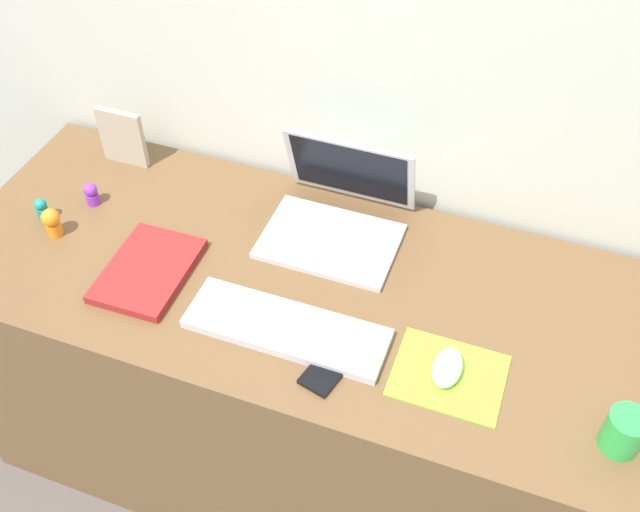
{
  "coord_description": "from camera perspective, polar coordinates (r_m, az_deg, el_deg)",
  "views": [
    {
      "loc": [
        0.35,
        -0.99,
        1.9
      ],
      "look_at": [
        -0.02,
        0.0,
        0.83
      ],
      "focal_mm": 41.37,
      "sensor_mm": 36.0,
      "label": 1
    }
  ],
  "objects": [
    {
      "name": "ground_plane",
      "position": [
        2.17,
        0.41,
        -15.62
      ],
      "size": [
        6.0,
        6.0,
        0.0
      ],
      "primitive_type": "plane",
      "color": "#59514C"
    },
    {
      "name": "cell_phone",
      "position": [
        1.43,
        0.75,
        -8.55
      ],
      "size": [
        0.09,
        0.14,
        0.01
      ],
      "primitive_type": "cube",
      "rotation": [
        0.0,
        0.0,
        -0.25
      ],
      "color": "black",
      "rests_on": "desk"
    },
    {
      "name": "keyboard",
      "position": [
        1.48,
        -2.6,
        -5.62
      ],
      "size": [
        0.41,
        0.13,
        0.02
      ],
      "primitive_type": "cube",
      "color": "silver",
      "rests_on": "desk"
    },
    {
      "name": "desk",
      "position": [
        1.86,
        0.47,
        -10.11
      ],
      "size": [
        1.71,
        0.64,
        0.74
      ],
      "primitive_type": "cube",
      "color": "brown",
      "rests_on": "ground_plane"
    },
    {
      "name": "mouse",
      "position": [
        1.43,
        9.83,
        -8.5
      ],
      "size": [
        0.06,
        0.1,
        0.03
      ],
      "primitive_type": "ellipsoid",
      "color": "silver",
      "rests_on": "mousepad"
    },
    {
      "name": "laptop",
      "position": [
        1.66,
        1.48,
        3.65
      ],
      "size": [
        0.3,
        0.28,
        0.21
      ],
      "color": "silver",
      "rests_on": "desk"
    },
    {
      "name": "mousepad",
      "position": [
        1.44,
        9.91,
        -9.09
      ],
      "size": [
        0.21,
        0.17,
        0.0
      ],
      "primitive_type": "cube",
      "color": "#8CDB33",
      "rests_on": "desk"
    },
    {
      "name": "picture_frame",
      "position": [
        1.9,
        -15.04,
        8.85
      ],
      "size": [
        0.12,
        0.02,
        0.15
      ],
      "primitive_type": "cube",
      "color": "#B2A58C",
      "rests_on": "desk"
    },
    {
      "name": "back_wall",
      "position": [
        1.78,
        4.51,
        6.73
      ],
      "size": [
        2.91,
        0.05,
        1.58
      ],
      "primitive_type": "cube",
      "color": "beige",
      "rests_on": "ground_plane"
    },
    {
      "name": "toy_figurine_orange",
      "position": [
        1.76,
        -20.03,
        2.51
      ],
      "size": [
        0.04,
        0.04,
        0.07
      ],
      "color": "orange",
      "rests_on": "desk"
    },
    {
      "name": "toy_figurine_purple",
      "position": [
        1.82,
        -17.26,
        4.62
      ],
      "size": [
        0.03,
        0.03,
        0.06
      ],
      "color": "purple",
      "rests_on": "desk"
    },
    {
      "name": "coffee_mug",
      "position": [
        1.41,
        22.45,
        -12.45
      ],
      "size": [
        0.07,
        0.07,
        0.08
      ],
      "primitive_type": "cylinder",
      "color": "green",
      "rests_on": "desk"
    },
    {
      "name": "toy_figurine_teal",
      "position": [
        1.81,
        -20.69,
        3.4
      ],
      "size": [
        0.03,
        0.03,
        0.06
      ],
      "color": "teal",
      "rests_on": "desk"
    },
    {
      "name": "notebook_pad",
      "position": [
        1.63,
        -13.15,
        -1.08
      ],
      "size": [
        0.18,
        0.24,
        0.02
      ],
      "primitive_type": "cube",
      "rotation": [
        0.0,
        0.0,
        0.02
      ],
      "color": "maroon",
      "rests_on": "desk"
    }
  ]
}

